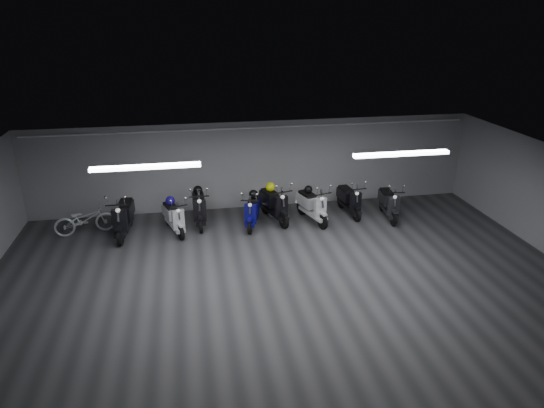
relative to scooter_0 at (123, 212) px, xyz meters
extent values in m
cube|color=#313133|center=(3.96, -3.47, -0.73)|extent=(14.00, 10.00, 0.01)
cube|color=gray|center=(3.96, -3.47, 2.08)|extent=(14.00, 10.00, 0.01)
cube|color=gray|center=(3.96, 1.54, 0.67)|extent=(14.00, 0.01, 2.80)
cube|color=gray|center=(3.96, -8.47, 0.67)|extent=(14.00, 0.01, 2.80)
cube|color=white|center=(0.96, -2.47, 2.01)|extent=(2.40, 0.18, 0.08)
cube|color=white|center=(6.96, -2.47, 2.01)|extent=(2.40, 0.18, 0.08)
cylinder|color=white|center=(3.96, 1.45, 1.89)|extent=(13.60, 0.05, 0.05)
imported|color=white|center=(-1.12, 0.33, -0.19)|extent=(1.74, 0.92, 1.07)
sphere|color=black|center=(3.72, 0.23, 0.19)|extent=(0.27, 0.27, 0.27)
sphere|color=navy|center=(1.31, 0.17, 0.17)|extent=(0.27, 0.27, 0.27)
sphere|color=black|center=(2.11, 0.66, 0.27)|extent=(0.28, 0.28, 0.28)
sphere|color=#D5E60D|center=(4.28, 0.52, 0.28)|extent=(0.29, 0.29, 0.29)
sphere|color=black|center=(5.39, 0.26, 0.22)|extent=(0.25, 0.25, 0.25)
camera|label=1|loc=(1.92, -12.99, 5.21)|focal=31.92mm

